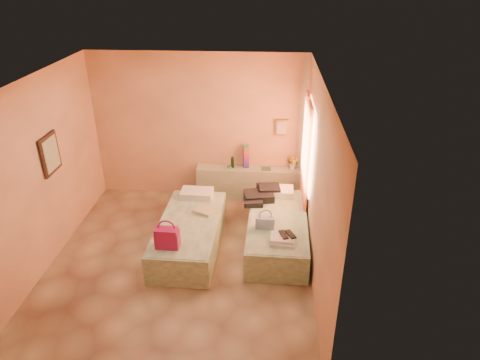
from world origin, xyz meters
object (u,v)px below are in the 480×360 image
(flower_vase, at_px, (293,161))
(green_book, at_px, (266,169))
(bed_right, at_px, (277,231))
(towel_stack, at_px, (283,240))
(blue_handbag, at_px, (265,223))
(magenta_handbag, at_px, (167,237))
(headboard_ledge, at_px, (250,183))
(water_bottle, at_px, (232,162))
(bed_left, at_px, (190,234))

(flower_vase, bearing_deg, green_book, -168.55)
(bed_right, bearing_deg, towel_stack, -82.78)
(blue_handbag, height_order, towel_stack, blue_handbag)
(green_book, xyz_separation_m, magenta_handbag, (-1.38, -2.37, -0.00))
(headboard_ledge, relative_size, magenta_handbag, 6.00)
(flower_vase, height_order, towel_stack, flower_vase)
(headboard_ledge, relative_size, flower_vase, 7.38)
(water_bottle, distance_m, magenta_handbag, 2.51)
(towel_stack, bearing_deg, headboard_ledge, 105.23)
(flower_vase, distance_m, blue_handbag, 1.95)
(headboard_ledge, height_order, water_bottle, water_bottle)
(headboard_ledge, xyz_separation_m, green_book, (0.31, -0.03, 0.34))
(flower_vase, relative_size, magenta_handbag, 0.81)
(magenta_handbag, bearing_deg, blue_handbag, 24.70)
(headboard_ledge, distance_m, bed_right, 1.61)
(bed_left, xyz_separation_m, blue_handbag, (1.21, -0.11, 0.34))
(bed_left, xyz_separation_m, magenta_handbag, (-0.18, -0.70, 0.41))
(bed_left, relative_size, flower_vase, 7.20)
(green_book, relative_size, blue_handbag, 0.61)
(towel_stack, bearing_deg, bed_left, 161.83)
(water_bottle, bearing_deg, towel_stack, -66.89)
(headboard_ledge, relative_size, water_bottle, 9.19)
(headboard_ledge, height_order, green_book, green_book)
(flower_vase, bearing_deg, bed_left, -133.89)
(headboard_ledge, relative_size, blue_handbag, 7.05)
(blue_handbag, distance_m, towel_stack, 0.47)
(bed_right, height_order, magenta_handbag, magenta_handbag)
(towel_stack, bearing_deg, magenta_handbag, -172.79)
(headboard_ledge, height_order, flower_vase, flower_vase)
(blue_handbag, bearing_deg, headboard_ledge, 103.80)
(water_bottle, height_order, green_book, water_bottle)
(bed_right, relative_size, green_book, 11.32)
(magenta_handbag, bearing_deg, green_book, 61.60)
(bed_right, bearing_deg, water_bottle, 120.74)
(towel_stack, bearing_deg, water_bottle, 113.11)
(bed_left, bearing_deg, towel_stack, -16.99)
(magenta_handbag, relative_size, towel_stack, 0.98)
(bed_right, relative_size, towel_stack, 5.71)
(bed_left, distance_m, green_book, 2.10)
(bed_left, bearing_deg, magenta_handbag, -103.42)
(headboard_ledge, bearing_deg, bed_left, -117.61)
(green_book, xyz_separation_m, flower_vase, (0.51, 0.10, 0.12))
(bed_left, xyz_separation_m, water_bottle, (0.55, 1.70, 0.51))
(water_bottle, relative_size, green_book, 1.26)
(water_bottle, height_order, towel_stack, water_bottle)
(towel_stack, bearing_deg, green_book, 97.58)
(bed_left, bearing_deg, bed_right, 8.40)
(bed_right, relative_size, water_bottle, 8.97)
(headboard_ledge, bearing_deg, water_bottle, 179.90)
(bed_right, bearing_deg, headboard_ledge, 110.22)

